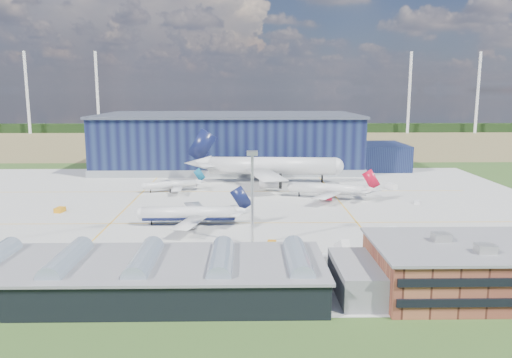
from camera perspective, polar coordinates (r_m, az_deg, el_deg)
name	(u,v)px	position (r m, az deg, el deg)	size (l,w,h in m)	color
ground	(218,215)	(151.88, -4.32, -4.08)	(600.00, 600.00, 0.00)	#28481B
apron	(220,207)	(161.57, -4.12, -3.21)	(220.00, 160.00, 0.08)	#9C9B97
farmland	(235,141)	(368.98, -2.38, 4.31)	(600.00, 220.00, 0.01)	olive
treeline	(237,128)	(448.32, -2.15, 5.85)	(600.00, 8.00, 8.00)	black
horizon_dressing	(16,94)	(484.65, -25.72, 8.76)	(440.20, 18.00, 70.00)	white
hangar	(235,144)	(243.23, -2.43, 4.06)	(145.00, 62.00, 26.10)	#0F1434
ops_building	(497,268)	(103.67, 25.85, -9.13)	(46.00, 23.00, 10.90)	brown
glass_concourse	(164,276)	(94.45, -10.44, -10.82)	(78.00, 23.00, 8.60)	black
light_mast_center	(252,183)	(119.01, -0.43, -0.41)	(2.60, 2.60, 23.00)	#B9BDC1
airliner_navy	(189,206)	(139.63, -7.70, -3.12)	(33.30, 32.58, 10.86)	silver
airliner_red	(328,184)	(174.24, 8.27, -0.52)	(32.84, 32.12, 10.71)	silver
airliner_widebody	(272,157)	(202.34, 1.84, 2.57)	(65.26, 63.84, 21.28)	silver
airliner_regional	(171,181)	(187.64, -9.67, -0.21)	(24.68, 24.15, 8.05)	silver
gse_tug_a	(60,210)	(165.71, -21.51, -3.30)	(2.23, 3.64, 1.52)	orange
gse_tug_b	(272,244)	(120.83, 1.80, -7.46)	(2.13, 3.19, 1.38)	orange
gse_van_a	(315,261)	(108.12, 6.72, -9.33)	(2.61, 5.98, 2.61)	silver
gse_cart_a	(417,202)	(173.62, 17.87, -2.55)	(1.84, 2.76, 1.19)	silver
gse_van_b	(391,186)	(196.81, 15.21, -0.81)	(2.21, 4.83, 2.21)	silver
gse_tug_c	(241,194)	(177.91, -1.75, -1.72)	(2.02, 3.24, 1.42)	orange
gse_van_c	(389,233)	(132.43, 14.96, -5.96)	(2.56, 5.34, 2.56)	silver
airstair	(342,253)	(113.75, 9.82, -8.28)	(1.95, 4.87, 3.12)	silver
car_a	(317,254)	(115.18, 6.97, -8.50)	(1.32, 3.27, 1.11)	#99999E
car_b	(210,269)	(105.84, -5.24, -10.18)	(1.13, 3.23, 1.06)	#99999E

